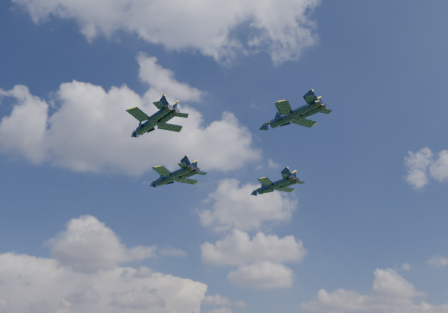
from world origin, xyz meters
TOP-DOWN VIEW (x-y plane):
  - jet_lead at (-14.09, 23.17)m, footprint 14.07×14.59m
  - jet_left at (-16.58, -2.62)m, footprint 11.17×13.10m
  - jet_right at (8.81, 22.15)m, footprint 11.71×13.49m
  - jet_slot at (6.72, -5.66)m, footprint 11.86×12.21m

SIDE VIEW (x-z plane):
  - jet_right at x=8.81m, z-range 54.69..58.14m
  - jet_left at x=-16.58m, z-range 55.65..58.98m
  - jet_slot at x=6.72m, z-range 56.31..59.58m
  - jet_lead at x=-14.09m, z-range 56.37..60.27m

